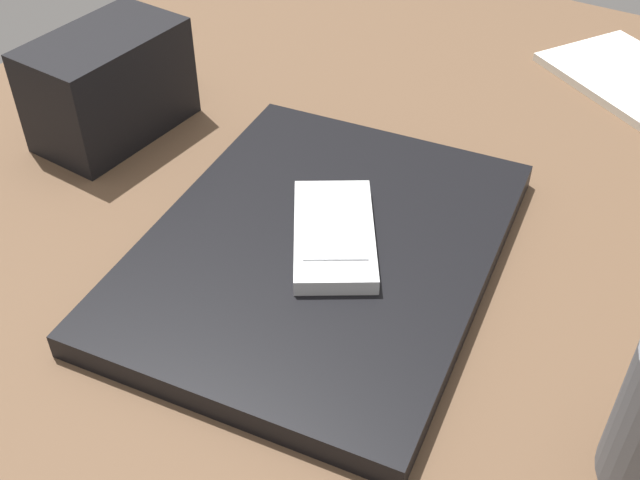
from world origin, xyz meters
The scene contains 4 objects.
desk_surface centered at (0.00, 0.00, 1.50)cm, with size 120.00×80.00×3.00cm, color brown.
laptop_closed centered at (5.52, -3.68, 3.96)cm, with size 31.02×23.84×1.92cm, color black.
cell_phone_on_laptop centered at (6.08, -4.51, 5.55)cm, with size 12.55×10.77×1.32cm.
desk_organizer centered at (11.19, 21.10, 7.60)cm, with size 13.66×7.92×9.20cm, color black.
Camera 1 is at (-30.94, -25.65, 41.55)cm, focal length 43.93 mm.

